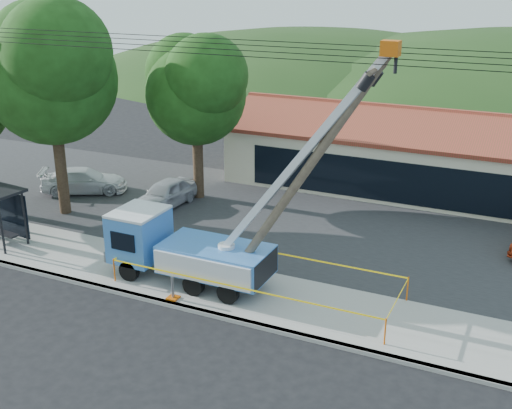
{
  "coord_description": "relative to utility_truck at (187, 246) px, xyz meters",
  "views": [
    {
      "loc": [
        9.83,
        -15.7,
        11.79
      ],
      "look_at": [
        0.17,
        5.0,
        3.41
      ],
      "focal_mm": 45.0,
      "sensor_mm": 36.0,
      "label": 1
    }
  ],
  "objects": [
    {
      "name": "leaning_pole",
      "position": [
        4.85,
        0.08,
        3.7
      ],
      "size": [
        6.22,
        1.86,
        9.6
      ],
      "color": "#4F3F33",
      "rests_on": "ground"
    },
    {
      "name": "car_white",
      "position": [
        -10.83,
        7.0,
        -1.63
      ],
      "size": [
        5.01,
        3.99,
        1.36
      ],
      "primitive_type": "imported",
      "rotation": [
        0.0,
        0.0,
        2.09
      ],
      "color": "silver",
      "rests_on": "ground"
    },
    {
      "name": "parking_lot",
      "position": [
        2.34,
        8.03,
        -1.58
      ],
      "size": [
        60.0,
        12.0,
        0.1
      ],
      "primitive_type": "cube",
      "color": "#28282B",
      "rests_on": "ground"
    },
    {
      "name": "tree_lot",
      "position": [
        -4.66,
        9.03,
        4.59
      ],
      "size": [
        6.3,
        5.6,
        8.94
      ],
      "color": "#332316",
      "rests_on": "ground"
    },
    {
      "name": "curb",
      "position": [
        2.34,
        -1.87,
        -1.55
      ],
      "size": [
        60.0,
        0.25,
        0.15
      ],
      "primitive_type": "cube",
      "color": "#9C9992",
      "rests_on": "ground"
    },
    {
      "name": "caution_tape",
      "position": [
        2.84,
        0.36,
        -0.75
      ],
      "size": [
        10.92,
        3.37,
        0.97
      ],
      "color": "#D1570B",
      "rests_on": "ground"
    },
    {
      "name": "hill_west",
      "position": [
        -12.66,
        51.03,
        -1.63
      ],
      "size": [
        78.4,
        56.0,
        28.0
      ],
      "primitive_type": "ellipsoid",
      "color": "#1C3814",
      "rests_on": "ground"
    },
    {
      "name": "sidewalk",
      "position": [
        2.34,
        0.03,
        -1.55
      ],
      "size": [
        60.0,
        4.0,
        0.15
      ],
      "primitive_type": "cube",
      "color": "#9C9992",
      "rests_on": "ground"
    },
    {
      "name": "strip_mall",
      "position": [
        6.34,
        16.01,
        0.26
      ],
      "size": [
        22.5,
        8.53,
        4.67
      ],
      "color": "beige",
      "rests_on": "ground"
    },
    {
      "name": "tree_west_near",
      "position": [
        -9.66,
        4.03,
        5.9
      ],
      "size": [
        7.56,
        6.72,
        10.8
      ],
      "color": "#332316",
      "rests_on": "ground"
    },
    {
      "name": "utility_truck",
      "position": [
        0.0,
        0.0,
        0.0
      ],
      "size": [
        11.05,
        3.55,
        9.67
      ],
      "color": "black",
      "rests_on": "ground"
    },
    {
      "name": "car_silver",
      "position": [
        -5.47,
        6.93,
        -1.63
      ],
      "size": [
        1.93,
        4.26,
        1.42
      ],
      "primitive_type": "imported",
      "rotation": [
        0.0,
        0.0,
        -0.06
      ],
      "color": "#AEAFB5",
      "rests_on": "ground"
    },
    {
      "name": "ground",
      "position": [
        2.34,
        -3.97,
        -1.63
      ],
      "size": [
        120.0,
        120.0,
        0.0
      ],
      "primitive_type": "plane",
      "color": "black",
      "rests_on": "ground"
    }
  ]
}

